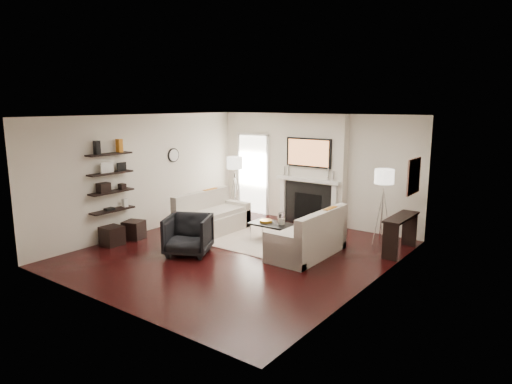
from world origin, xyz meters
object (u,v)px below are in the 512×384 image
Objects in this scene: loveseat_left_base at (213,223)px; ottoman_near at (134,230)px; lamp_right_shade at (384,176)px; coffee_table at (276,225)px; armchair at (188,233)px; lamp_left_shade at (235,163)px; loveseat_right_base at (307,244)px.

loveseat_left_base is 1.77m from ottoman_near.
lamp_right_shade is (3.46, 1.47, 1.24)m from loveseat_left_base.
armchair is (-0.98, -1.62, 0.03)m from coffee_table.
lamp_left_shade is at bearing 107.95° from loveseat_left_base.
lamp_left_shade is 1.00× the size of lamp_right_shade.
coffee_table is at bearing -29.53° from lamp_left_shade.
loveseat_left_base and coffee_table have the same top height.
loveseat_right_base is 0.99m from coffee_table.
ottoman_near is (-1.71, 0.03, -0.23)m from armchair.
lamp_left_shade is at bearing 83.33° from armchair.
coffee_table is 3.13m from ottoman_near.
lamp_left_shade is (-1.09, 2.79, 1.02)m from armchair.
coffee_table is 2.75× the size of ottoman_near.
lamp_right_shade is at bearing 60.06° from loveseat_right_base.
lamp_right_shade is at bearing 1.81° from lamp_left_shade.
lamp_left_shade reaches higher than armchair.
armchair is at bearing -144.76° from loveseat_right_base.
lamp_right_shade reaches higher than armchair.
loveseat_left_base is 4.50× the size of lamp_left_shade.
lamp_left_shade reaches higher than coffee_table.
loveseat_right_base is at bearing -16.29° from coffee_table.
loveseat_left_base is at bearing 53.30° from ottoman_near.
loveseat_right_base is (2.56, -0.09, 0.00)m from loveseat_left_base.
coffee_table is at bearing 30.96° from armchair.
armchair is at bearing -0.92° from ottoman_near.
lamp_right_shade is 5.51m from ottoman_near.
coffee_table is 1.28× the size of armchair.
loveseat_left_base is 1.65m from coffee_table.
lamp_right_shade is at bearing 18.11° from armchair.
coffee_table is at bearing 30.71° from ottoman_near.
ottoman_near is (-1.06, -1.42, -0.01)m from loveseat_left_base.
ottoman_near is at bearing -102.63° from lamp_left_shade.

